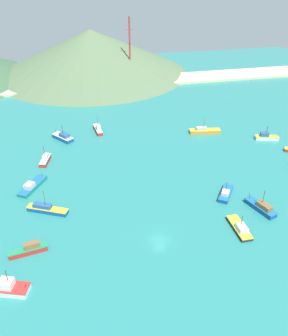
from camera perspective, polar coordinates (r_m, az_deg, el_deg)
The scene contains 16 objects.
ground at distance 108.76m, azimuth -1.45°, elevation -0.92°, with size 260.00×280.00×0.50m.
fishing_boat_0 at distance 96.04m, azimuth -15.13°, elevation -6.27°, with size 10.72×6.68×6.65m.
fishing_boat_1 at distance 90.36m, azimuth 14.89°, elevation -9.13°, with size 2.95×9.13×4.47m.
fishing_boat_2 at distance 101.04m, azimuth 12.78°, elevation -3.93°, with size 6.88×8.36×4.49m.
fishing_boat_3 at distance 78.73m, azimuth -20.33°, elevation -17.31°, with size 7.47×5.21×5.92m.
fishing_boat_4 at distance 134.47m, azimuth 9.50°, elevation 5.83°, with size 11.44×4.29×5.53m.
fishing_boat_6 at distance 85.49m, azimuth -17.71°, elevation -12.15°, with size 8.71×3.34×2.68m.
fishing_boat_7 at distance 130.64m, azimuth -12.65°, elevation 4.78°, with size 7.56×8.58×5.58m.
fishing_boat_9 at distance 135.01m, azimuth 18.75°, elevation 4.67°, with size 8.41×4.51×5.01m.
fishing_boat_10 at distance 134.44m, azimuth -7.28°, elevation 6.09°, with size 2.93×8.65×5.92m.
fishing_boat_11 at distance 117.91m, azimuth -15.31°, elevation 1.27°, with size 3.71×7.23×5.83m.
fishing_boat_12 at distance 97.96m, azimuth 18.03°, elevation -5.91°, with size 5.43×9.43×6.17m.
fishing_boat_13 at distance 106.26m, azimuth -17.25°, elevation -2.74°, with size 8.12×10.81×2.20m.
beach_strip at distance 184.69m, azimuth -6.55°, elevation 13.09°, with size 247.00×15.80×1.20m, color beige.
hill_central at distance 203.30m, azimuth -8.34°, elevation 17.76°, with size 101.82×101.82×22.34m.
radio_tower at distance 185.33m, azimuth -2.25°, elevation 18.19°, with size 3.09×2.47×30.86m.
Camera 1 is at (-16.69, -60.49, 57.74)m, focal length 38.61 mm.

